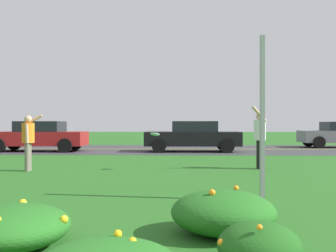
% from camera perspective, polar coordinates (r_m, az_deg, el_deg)
% --- Properties ---
extents(ground_plane, '(120.00, 120.00, 0.00)m').
position_cam_1_polar(ground_plane, '(11.15, -4.55, -6.45)').
color(ground_plane, '#26601E').
extents(highway_strip, '(120.00, 8.26, 0.01)m').
position_cam_1_polar(highway_strip, '(20.99, -1.67, -3.31)').
color(highway_strip, '#38383A').
rests_on(highway_strip, ground).
extents(highway_center_stripe, '(120.00, 0.16, 0.00)m').
position_cam_1_polar(highway_center_stripe, '(20.99, -1.67, -3.30)').
color(highway_center_stripe, yellow).
rests_on(highway_center_stripe, ground).
extents(daylily_clump_mid_left, '(1.19, 1.25, 0.44)m').
position_cam_1_polar(daylily_clump_mid_left, '(4.60, -21.27, -13.25)').
color(daylily_clump_mid_left, '#23661E').
rests_on(daylily_clump_mid_left, ground).
extents(daylily_clump_mid_right, '(1.23, 1.18, 0.56)m').
position_cam_1_polar(daylily_clump_mid_right, '(4.84, 7.90, -12.11)').
color(daylily_clump_mid_right, '#23661E').
rests_on(daylily_clump_mid_right, ground).
extents(daylily_clump_front_center, '(0.74, 0.75, 0.47)m').
position_cam_1_polar(daylily_clump_front_center, '(3.76, 12.85, -16.39)').
color(daylily_clump_front_center, '#1E5619').
rests_on(daylily_clump_front_center, ground).
extents(sign_post_by_roadside, '(0.07, 0.10, 2.80)m').
position_cam_1_polar(sign_post_by_roadside, '(6.95, 13.31, 1.10)').
color(sign_post_by_roadside, '#93969B').
rests_on(sign_post_by_roadside, ground).
extents(person_thrower_orange_shirt, '(0.51, 0.52, 1.59)m').
position_cam_1_polar(person_thrower_orange_shirt, '(11.77, -19.31, -1.60)').
color(person_thrower_orange_shirt, orange).
rests_on(person_thrower_orange_shirt, ground).
extents(person_catcher_white_shirt, '(0.45, 0.52, 1.83)m').
position_cam_1_polar(person_catcher_white_shirt, '(11.93, 12.94, -1.28)').
color(person_catcher_white_shirt, silver).
rests_on(person_catcher_white_shirt, ground).
extents(frisbee_pale_blue, '(0.27, 0.26, 0.12)m').
position_cam_1_polar(frisbee_pale_blue, '(11.30, -1.87, -1.17)').
color(frisbee_pale_blue, '#ADD6E5').
extents(car_black_center_left, '(4.50, 2.00, 1.45)m').
position_cam_1_polar(car_black_center_left, '(19.08, 3.57, -1.46)').
color(car_black_center_left, black).
rests_on(car_black_center_left, ground).
extents(car_red_center_right, '(4.50, 2.00, 1.45)m').
position_cam_1_polar(car_red_center_right, '(20.23, -17.95, -1.37)').
color(car_red_center_right, maroon).
rests_on(car_red_center_right, ground).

